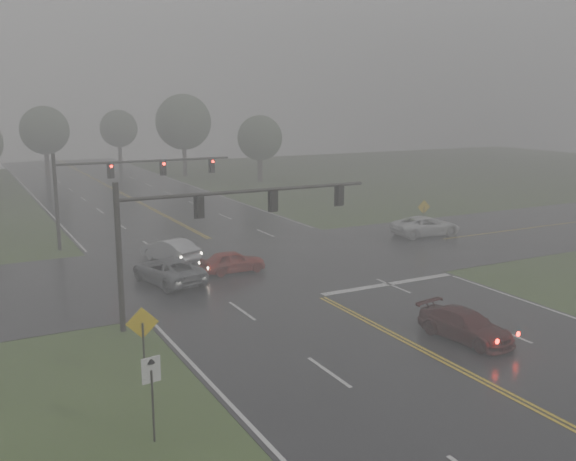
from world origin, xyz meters
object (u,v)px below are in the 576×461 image
sedan_red (233,273)px  sedan_silver (171,261)px  pickup_white (425,236)px  signal_gantry_near (204,220)px  car_grey (169,283)px  signal_gantry_far (114,179)px  sedan_maroon (465,340)px

sedan_red → sedan_silver: bearing=29.6°
sedan_red → sedan_silver: (-2.43, 4.30, 0.00)m
pickup_white → signal_gantry_near: signal_gantry_near is taller
sedan_red → pickup_white: bearing=-80.1°
signal_gantry_near → sedan_silver: bearing=80.9°
signal_gantry_near → car_grey: bearing=88.5°
signal_gantry_far → pickup_white: bearing=-20.7°
sedan_maroon → sedan_silver: (-6.87, 18.86, 0.00)m
car_grey → signal_gantry_far: bearing=-101.1°
signal_gantry_near → signal_gantry_far: bearing=89.9°
pickup_white → signal_gantry_far: 22.95m
sedan_maroon → pickup_white: pickup_white is taller
sedan_silver → pickup_white: pickup_white is taller
signal_gantry_far → sedan_maroon: bearing=-71.3°
car_grey → signal_gantry_far: size_ratio=0.41×
sedan_silver → sedan_maroon: bearing=90.2°
car_grey → signal_gantry_far: (-0.15, 11.24, 4.60)m
signal_gantry_near → signal_gantry_far: (0.02, 17.59, -0.04)m
signal_gantry_near → signal_gantry_far: size_ratio=1.00×
sedan_maroon → car_grey: car_grey is taller
pickup_white → signal_gantry_near: size_ratio=0.42×
car_grey → signal_gantry_near: bearing=76.6°
sedan_red → signal_gantry_far: size_ratio=0.31×
signal_gantry_far → car_grey: bearing=-89.2°
sedan_red → car_grey: size_ratio=0.75×
car_grey → pickup_white: size_ratio=0.98×
sedan_silver → signal_gantry_near: size_ratio=0.35×
pickup_white → sedan_red: bearing=105.8°
sedan_red → sedan_silver: 4.94m
sedan_red → car_grey: bearing=95.4°
sedan_maroon → signal_gantry_far: 27.24m
sedan_red → pickup_white: (16.85, 2.92, 0.00)m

